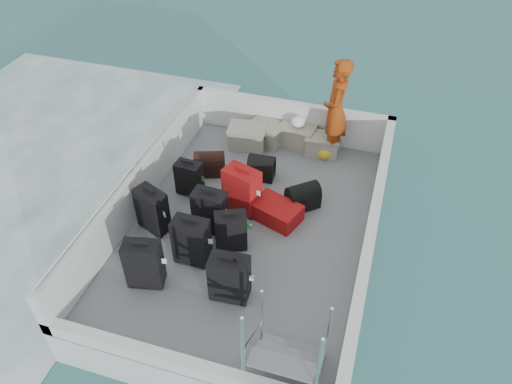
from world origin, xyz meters
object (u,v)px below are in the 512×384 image
at_px(suitcase_8, 276,212).
at_px(suitcase_0, 144,264).
at_px(suitcase_1, 152,210).
at_px(crate_2, 297,136).
at_px(passenger, 336,110).
at_px(suitcase_3, 192,241).
at_px(crate_1, 267,134).
at_px(suitcase_2, 189,179).
at_px(crate_0, 247,137).
at_px(crate_3, 322,145).
at_px(suitcase_6, 229,278).
at_px(suitcase_5, 242,190).
at_px(suitcase_7, 231,231).
at_px(suitcase_4, 210,211).

bearing_deg(suitcase_8, suitcase_0, 162.00).
xyz_separation_m(suitcase_1, crate_2, (1.49, 2.67, -0.17)).
xyz_separation_m(suitcase_1, passenger, (2.12, 2.57, 0.54)).
bearing_deg(suitcase_3, suitcase_0, -127.32).
xyz_separation_m(suitcase_3, crate_1, (0.18, 3.00, -0.18)).
distance_m(suitcase_0, suitcase_2, 1.84).
distance_m(crate_0, crate_3, 1.31).
bearing_deg(suitcase_3, passenger, 66.34).
distance_m(suitcase_6, crate_2, 3.51).
distance_m(crate_1, crate_3, 1.01).
relative_size(suitcase_8, passenger, 0.40).
distance_m(suitcase_3, crate_0, 2.78).
height_order(suitcase_0, crate_3, suitcase_0).
height_order(suitcase_3, crate_1, suitcase_3).
height_order(suitcase_1, suitcase_5, suitcase_5).
bearing_deg(suitcase_5, crate_2, 96.48).
xyz_separation_m(suitcase_5, crate_3, (0.88, 1.75, -0.20)).
height_order(suitcase_0, suitcase_2, suitcase_0).
bearing_deg(suitcase_5, passenger, 78.42).
xyz_separation_m(suitcase_7, passenger, (0.93, 2.60, 0.58)).
xyz_separation_m(suitcase_2, crate_2, (1.29, 1.79, -0.11)).
relative_size(crate_0, crate_2, 1.04).
height_order(suitcase_1, suitcase_3, suitcase_3).
bearing_deg(passenger, suitcase_8, -19.35).
bearing_deg(suitcase_2, suitcase_6, -49.54).
bearing_deg(passenger, crate_3, -83.20).
relative_size(suitcase_3, suitcase_6, 1.06).
relative_size(suitcase_6, suitcase_7, 1.11).
bearing_deg(suitcase_4, suitcase_2, 135.39).
xyz_separation_m(suitcase_2, suitcase_7, (1.00, -0.91, 0.01)).
distance_m(suitcase_5, crate_1, 1.82).
bearing_deg(suitcase_3, suitcase_8, 52.90).
bearing_deg(crate_2, crate_3, -15.29).
bearing_deg(suitcase_4, suitcase_0, -107.49).
height_order(suitcase_4, suitcase_5, suitcase_5).
distance_m(suitcase_1, crate_1, 2.77).
distance_m(suitcase_3, suitcase_4, 0.64).
bearing_deg(suitcase_0, suitcase_6, -5.89).
bearing_deg(crate_3, suitcase_0, -114.74).
bearing_deg(crate_0, passenger, 8.11).
distance_m(suitcase_6, crate_3, 3.42).
height_order(suitcase_6, suitcase_8, suitcase_6).
height_order(suitcase_5, passenger, passenger).
xyz_separation_m(suitcase_0, suitcase_8, (1.29, 1.67, -0.22)).
relative_size(suitcase_3, passenger, 0.41).
bearing_deg(crate_3, suitcase_8, -99.90).
bearing_deg(crate_0, suitcase_8, -59.26).
relative_size(suitcase_5, crate_3, 1.32).
xyz_separation_m(crate_1, crate_2, (0.53, 0.08, 0.00)).
distance_m(suitcase_0, crate_0, 3.34).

